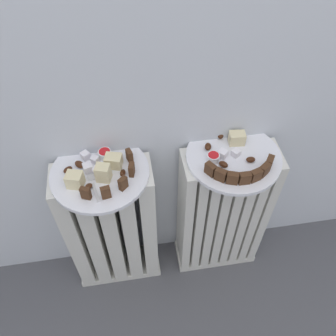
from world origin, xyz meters
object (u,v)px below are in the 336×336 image
object	(u,v)px
radiator_right	(222,214)
fork	(93,185)
jam_bowl_left	(105,154)
radiator_left	(113,229)
jam_bowl_right	(213,157)
plate_left	(100,173)
plate_right	(234,157)

from	to	relation	value
radiator_right	fork	bearing A→B (deg)	-173.33
jam_bowl_left	fork	xyz separation A→B (m)	(-0.04, -0.10, -0.01)
radiator_left	jam_bowl_right	xyz separation A→B (m)	(0.32, -0.01, 0.32)
radiator_right	jam_bowl_right	xyz separation A→B (m)	(-0.06, -0.01, 0.32)
jam_bowl_left	fork	distance (m)	0.11
plate_left	jam_bowl_left	bearing A→B (deg)	71.02
plate_right	fork	distance (m)	0.40
radiator_right	jam_bowl_right	bearing A→B (deg)	-173.49
radiator_left	jam_bowl_left	bearing A→B (deg)	71.02
plate_left	jam_bowl_right	bearing A→B (deg)	-1.30
plate_left	plate_right	distance (m)	0.38
plate_right	fork	xyz separation A→B (m)	(-0.40, -0.05, 0.01)
radiator_left	plate_left	size ratio (longest dim) A/B	2.12
radiator_left	plate_left	distance (m)	0.30
radiator_right	plate_right	xyz separation A→B (m)	(0.00, 0.00, 0.30)
jam_bowl_right	fork	xyz separation A→B (m)	(-0.34, -0.04, -0.01)
radiator_right	fork	size ratio (longest dim) A/B	5.84
fork	jam_bowl_left	bearing A→B (deg)	70.27
jam_bowl_left	fork	world-z (taller)	jam_bowl_left
plate_left	fork	bearing A→B (deg)	-110.58
plate_right	jam_bowl_right	world-z (taller)	jam_bowl_right
radiator_left	radiator_right	distance (m)	0.38
jam_bowl_left	fork	bearing A→B (deg)	-109.73
radiator_left	jam_bowl_right	world-z (taller)	jam_bowl_right
plate_right	jam_bowl_right	xyz separation A→B (m)	(-0.06, -0.01, 0.02)
plate_left	radiator_right	bearing A→B (deg)	-0.00
radiator_left	fork	bearing A→B (deg)	-110.58
plate_right	jam_bowl_left	xyz separation A→B (m)	(-0.36, 0.05, 0.02)
jam_bowl_left	jam_bowl_right	size ratio (longest dim) A/B	1.04
radiator_right	plate_left	size ratio (longest dim) A/B	2.12
plate_right	radiator_left	bearing A→B (deg)	180.00
plate_left	jam_bowl_right	xyz separation A→B (m)	(0.32, -0.01, 0.02)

